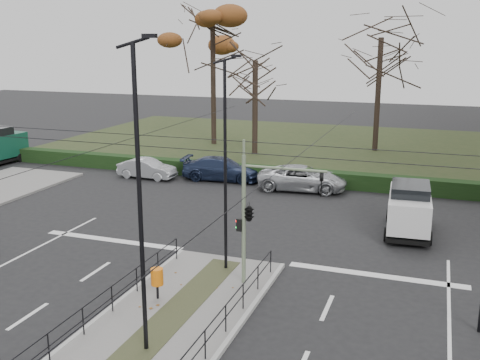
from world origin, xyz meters
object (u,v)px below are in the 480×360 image
object	(u,v)px
traffic_light	(251,211)
parked_car_third	(222,169)
parked_car_second	(147,169)
bare_tree_center	(381,46)
rust_tree	(213,25)
bare_tree_near	(255,68)
parked_car_fourth	(302,178)
white_van	(409,208)
streetlamp_median_near	(140,200)
streetlamp_median_far	(226,165)
litter_bin	(157,277)

from	to	relation	value
traffic_light	parked_car_third	distance (m)	16.94
parked_car_second	bare_tree_center	distance (m)	21.45
traffic_light	rust_tree	size ratio (longest dim) A/B	0.36
bare_tree_near	parked_car_fourth	bearing A→B (deg)	-57.09
parked_car_fourth	white_van	bearing A→B (deg)	-138.32
streetlamp_median_near	parked_car_third	size ratio (longest dim) A/B	1.73
traffic_light	bare_tree_center	distance (m)	29.32
parked_car_third	rust_tree	distance (m)	16.21
traffic_light	streetlamp_median_far	size ratio (longest dim) A/B	0.58
parked_car_fourth	rust_tree	xyz separation A→B (m)	(-11.07, 12.65, 9.56)
parked_car_second	bare_tree_center	xyz separation A→B (m)	(13.41, 14.73, 7.95)
parked_car_second	white_van	world-z (taller)	white_van
litter_bin	streetlamp_median_near	bearing A→B (deg)	-67.79
bare_tree_center	parked_car_third	bearing A→B (deg)	-122.05
parked_car_third	bare_tree_center	bearing A→B (deg)	-37.72
white_van	bare_tree_center	xyz separation A→B (m)	(-3.85, 20.42, 7.34)
bare_tree_near	rust_tree	bearing A→B (deg)	148.23
litter_bin	rust_tree	distance (m)	32.41
parked_car_second	white_van	size ratio (longest dim) A/B	0.86
traffic_light	white_van	distance (m)	9.97
parked_car_fourth	bare_tree_near	distance (m)	13.09
white_van	rust_tree	world-z (taller)	rust_tree
streetlamp_median_far	parked_car_fourth	distance (m)	13.92
parked_car_third	bare_tree_near	bearing A→B (deg)	-1.83
streetlamp_median_far	bare_tree_near	world-z (taller)	bare_tree_near
traffic_light	bare_tree_center	size ratio (longest dim) A/B	0.40
rust_tree	litter_bin	bearing A→B (deg)	-71.55
parked_car_fourth	rust_tree	bearing A→B (deg)	35.49
litter_bin	white_van	bearing A→B (deg)	53.34
traffic_light	streetlamp_median_near	xyz separation A→B (m)	(-1.44, -5.43, 1.75)
bare_tree_center	bare_tree_near	size ratio (longest dim) A/B	1.24
parked_car_third	parked_car_fourth	xyz separation A→B (m)	(5.66, -0.73, -0.00)
traffic_light	streetlamp_median_far	xyz separation A→B (m)	(-1.38, 1.03, 1.42)
rust_tree	parked_car_fourth	bearing A→B (deg)	-48.82
streetlamp_median_far	bare_tree_near	distance (m)	24.10
bare_tree_center	rust_tree	bearing A→B (deg)	-173.30
bare_tree_near	traffic_light	bearing A→B (deg)	-72.25
litter_bin	bare_tree_near	world-z (taller)	bare_tree_near
rust_tree	white_van	bearing A→B (deg)	-46.65
litter_bin	bare_tree_near	xyz separation A→B (m)	(-5.01, 26.45, 6.02)
litter_bin	bare_tree_near	distance (m)	27.59
parked_car_third	white_van	bearing A→B (deg)	-124.81
traffic_light	streetlamp_median_near	size ratio (longest dim) A/B	0.54
traffic_light	streetlamp_median_far	bearing A→B (deg)	143.26
traffic_light	parked_car_fourth	size ratio (longest dim) A/B	0.90
bare_tree_center	traffic_light	bearing A→B (deg)	-92.70
litter_bin	parked_car_fourth	size ratio (longest dim) A/B	0.21
rust_tree	bare_tree_near	distance (m)	6.57
litter_bin	parked_car_second	xyz separation A→B (m)	(-9.35, 16.33, -0.28)
litter_bin	bare_tree_near	bearing A→B (deg)	100.73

